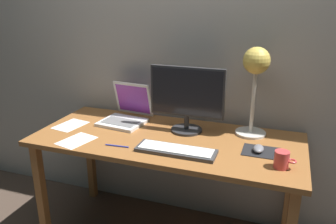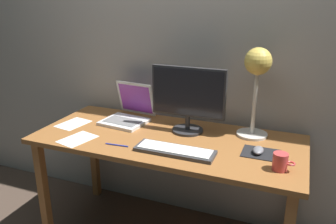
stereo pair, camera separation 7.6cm
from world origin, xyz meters
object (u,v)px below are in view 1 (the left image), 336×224
Objects in this scene: pen at (117,146)px; monitor at (187,96)px; keyboard_main at (176,150)px; mouse at (258,149)px; coffee_mug at (282,160)px; laptop at (127,111)px; desk_lamp at (256,71)px.

monitor is at bearing 49.35° from pen.
mouse reaches higher than keyboard_main.
keyboard_main reaches higher than pen.
monitor is 0.38m from keyboard_main.
coffee_mug is (0.55, 0.01, 0.03)m from keyboard_main.
laptop is 0.61× the size of desk_lamp.
laptop is 1.07m from coffee_mug.
keyboard_main is 0.82× the size of desk_lamp.
laptop reaches higher than pen.
laptop is (-0.46, 0.36, 0.06)m from keyboard_main.
monitor reaches higher than laptop.
keyboard_main is at bearing -179.17° from coffee_mug.
pen is (-0.34, -0.04, -0.01)m from keyboard_main.
desk_lamp reaches higher than keyboard_main.
laptop is at bearing -177.29° from desk_lamp.
mouse is at bearing 14.33° from pen.
desk_lamp reaches higher than coffee_mug.
pen is (0.13, -0.40, -0.07)m from laptop.
coffee_mug is at bearing -49.59° from mouse.
mouse is at bearing -19.32° from monitor.
desk_lamp reaches higher than mouse.
keyboard_main is 4.08× the size of coffee_mug.
laptop is 2.34× the size of pen.
keyboard_main is (0.03, -0.31, -0.21)m from monitor.
laptop is at bearing 173.87° from monitor.
keyboard_main is 3.14× the size of pen.
pen is (-0.30, -0.35, -0.22)m from monitor.
pen is (-0.88, -0.05, -0.04)m from coffee_mug.
laptop is 0.91m from mouse.
laptop is 0.88m from desk_lamp.
monitor is 0.52m from pen.
monitor is 0.43m from desk_lamp.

